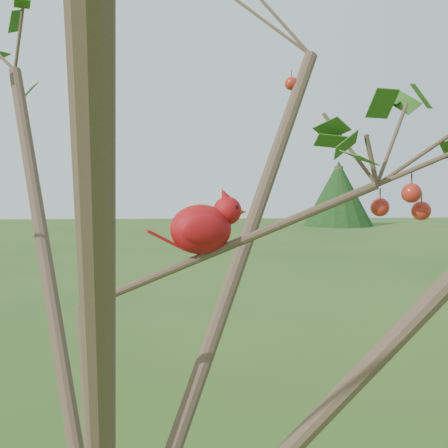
# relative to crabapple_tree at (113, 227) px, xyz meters

# --- Properties ---
(crabapple_tree) EXTENTS (2.35, 2.05, 2.95)m
(crabapple_tree) POSITION_rel_crabapple_tree_xyz_m (0.00, 0.00, 0.00)
(crabapple_tree) COLOR #3D2D21
(crabapple_tree) RESTS_ON ground
(cardinal) EXTENTS (0.21, 0.13, 0.15)m
(cardinal) POSITION_rel_crabapple_tree_xyz_m (0.17, 0.11, -0.01)
(cardinal) COLOR #A80E16
(cardinal) RESTS_ON ground
(distant_trees) EXTENTS (43.40, 17.98, 3.80)m
(distant_trees) POSITION_rel_crabapple_tree_xyz_m (0.90, 26.33, -0.51)
(distant_trees) COLOR #3D2D21
(distant_trees) RESTS_ON ground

